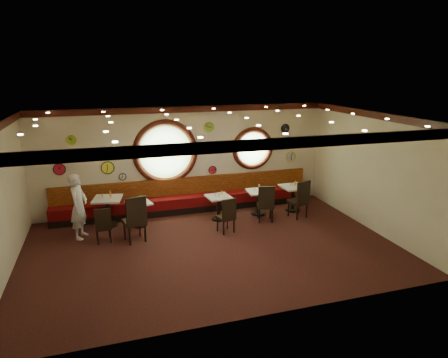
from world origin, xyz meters
TOP-DOWN VIEW (x-y plane):
  - floor at (0.00, 0.00)m, footprint 9.00×6.00m
  - ceiling at (0.00, 0.00)m, footprint 9.00×6.00m
  - wall_back at (0.00, 3.00)m, footprint 9.00×0.02m
  - wall_front at (0.00, -3.00)m, footprint 9.00×0.02m
  - wall_left at (-4.50, 0.00)m, footprint 0.02×6.00m
  - wall_right at (4.50, 0.00)m, footprint 0.02×6.00m
  - molding_back at (0.00, 2.95)m, footprint 9.00×0.10m
  - molding_front at (0.00, -2.95)m, footprint 9.00×0.10m
  - molding_right at (4.45, 0.00)m, footprint 0.10×6.00m
  - banquette_base at (0.00, 2.72)m, footprint 8.00×0.55m
  - banquette_seat at (0.00, 2.72)m, footprint 8.00×0.55m
  - banquette_back at (0.00, 2.94)m, footprint 8.00×0.10m
  - porthole_left_glass at (-0.60, 3.00)m, footprint 1.66×0.02m
  - porthole_left_frame at (-0.60, 2.98)m, footprint 1.98×0.18m
  - porthole_left_ring at (-0.60, 2.95)m, footprint 1.61×0.03m
  - porthole_right_glass at (2.20, 3.00)m, footprint 1.10×0.02m
  - porthole_right_frame at (2.20, 2.98)m, footprint 1.38×0.18m
  - porthole_right_ring at (2.20, 2.95)m, footprint 1.09×0.03m
  - wall_clock_0 at (1.35, 2.96)m, footprint 0.22×0.03m
  - wall_clock_1 at (0.75, 2.96)m, footprint 0.30×0.03m
  - wall_clock_2 at (3.30, 2.96)m, footprint 0.28×0.03m
  - wall_clock_3 at (-2.30, 2.96)m, footprint 0.36×0.03m
  - wall_clock_4 at (-3.20, 2.96)m, footprint 0.26×0.03m
  - wall_clock_5 at (3.55, 2.96)m, footprint 0.34×0.03m
  - wall_clock_6 at (0.85, 2.96)m, footprint 0.24×0.03m
  - wall_clock_7 at (-1.90, 2.96)m, footprint 0.20×0.03m
  - wall_clock_8 at (-3.60, 2.96)m, footprint 0.32×0.03m
  - table_a at (-2.38, 2.22)m, footprint 0.88×0.88m
  - table_b at (-1.56, 1.94)m, footprint 0.77×0.77m
  - table_c at (0.70, 1.76)m, footprint 0.72×0.72m
  - table_d at (1.98, 1.83)m, footprint 0.73×0.73m
  - table_e at (3.12, 1.83)m, footprint 0.75×0.75m
  - chair_a at (-2.53, 1.06)m, footprint 0.42×0.42m
  - chair_b at (-1.74, 0.86)m, footprint 0.63×0.63m
  - chair_c at (0.65, 0.75)m, footprint 0.50×0.50m
  - chair_d at (1.93, 1.18)m, footprint 0.57×0.57m
  - chair_e at (3.03, 1.18)m, footprint 0.59×0.59m
  - condiment_a_salt at (-2.50, 2.30)m, footprint 0.04×0.04m
  - condiment_b_salt at (-1.66, 2.03)m, footprint 0.03×0.03m
  - condiment_c_salt at (0.61, 1.81)m, footprint 0.04×0.04m
  - condiment_d_salt at (1.88, 1.94)m, footprint 0.04×0.04m
  - condiment_a_pepper at (-2.30, 2.15)m, footprint 0.04×0.04m
  - condiment_b_pepper at (-1.58, 1.91)m, footprint 0.03×0.03m
  - condiment_c_pepper at (0.70, 1.71)m, footprint 0.04×0.04m
  - condiment_d_pepper at (2.00, 1.77)m, footprint 0.04×0.04m
  - condiment_a_bottle at (-2.29, 2.29)m, footprint 0.06×0.06m
  - condiment_b_bottle at (-1.46, 2.02)m, footprint 0.05×0.05m
  - condiment_c_bottle at (0.84, 1.89)m, footprint 0.04×0.04m
  - condiment_d_bottle at (2.02, 1.92)m, footprint 0.05×0.05m
  - condiment_e_salt at (3.02, 1.85)m, footprint 0.03×0.03m
  - condiment_e_pepper at (3.10, 1.85)m, footprint 0.04×0.04m
  - condiment_e_bottle at (3.21, 1.90)m, footprint 0.05×0.05m
  - waiter at (-3.10, 1.60)m, footprint 0.60×0.73m

SIDE VIEW (x-z plane):
  - floor at x=0.00m, z-range 0.00..0.00m
  - banquette_base at x=0.00m, z-range 0.00..0.20m
  - banquette_seat at x=0.00m, z-range 0.20..0.50m
  - table_b at x=-1.56m, z-range 0.09..0.79m
  - table_c at x=0.70m, z-range 0.09..0.81m
  - table_d at x=1.98m, z-range 0.10..0.84m
  - table_e at x=3.12m, z-range 0.10..0.89m
  - table_a at x=-2.38m, z-range 0.11..0.92m
  - chair_a at x=-2.53m, z-range 0.25..0.83m
  - chair_c at x=0.65m, z-range 0.26..0.87m
  - chair_d at x=1.93m, z-range 0.29..0.97m
  - chair_e at x=3.03m, z-range 0.30..1.01m
  - chair_b at x=-1.74m, z-range 0.32..1.09m
  - condiment_b_salt at x=-1.66m, z-range 0.70..0.79m
  - condiment_b_pepper at x=-1.58m, z-range 0.70..0.80m
  - banquette_back at x=0.00m, z-range 0.48..1.02m
  - condiment_c_salt at x=0.61m, z-range 0.72..0.82m
  - condiment_c_pepper at x=0.70m, z-range 0.72..0.83m
  - condiment_b_bottle at x=-1.46m, z-range 0.70..0.87m
  - condiment_c_bottle at x=0.84m, z-range 0.72..0.86m
  - condiment_d_salt at x=1.88m, z-range 0.74..0.84m
  - condiment_d_pepper at x=2.00m, z-range 0.74..0.86m
  - condiment_d_bottle at x=2.02m, z-range 0.74..0.91m
  - condiment_e_salt at x=3.02m, z-range 0.79..0.88m
  - condiment_e_pepper at x=3.10m, z-range 0.79..0.89m
  - waiter at x=-3.10m, z-range 0.00..1.72m
  - condiment_e_bottle at x=3.21m, z-range 0.79..0.94m
  - condiment_a_pepper at x=-2.30m, z-range 0.82..0.93m
  - condiment_a_salt at x=-2.50m, z-range 0.82..0.93m
  - condiment_a_bottle at x=-2.29m, z-range 0.82..1.00m
  - wall_clock_6 at x=0.85m, z-range 1.08..1.32m
  - wall_clock_7 at x=-1.90m, z-range 1.10..1.30m
  - wall_clock_5 at x=3.55m, z-range 1.28..1.62m
  - wall_clock_3 at x=-2.30m, z-range 1.32..1.68m
  - wall_clock_8 at x=-3.60m, z-range 1.39..1.71m
  - wall_back at x=0.00m, z-range 0.00..3.20m
  - wall_front at x=0.00m, z-range 0.00..3.20m
  - wall_left at x=-4.50m, z-range 0.00..3.20m
  - wall_right at x=4.50m, z-range 0.00..3.20m
  - porthole_right_ring at x=2.20m, z-range 1.26..2.34m
  - porthole_right_glass at x=2.20m, z-range 1.25..2.35m
  - porthole_right_frame at x=2.20m, z-range 1.11..2.49m
  - porthole_left_glass at x=-0.60m, z-range 1.02..2.68m
  - porthole_left_frame at x=-0.60m, z-range 0.86..2.84m
  - porthole_left_ring at x=-0.60m, z-range 1.04..2.66m
  - wall_clock_0 at x=1.35m, z-range 1.84..2.06m
  - wall_clock_4 at x=-3.20m, z-range 2.22..2.48m
  - wall_clock_2 at x=3.30m, z-range 2.26..2.54m
  - wall_clock_1 at x=0.75m, z-range 2.40..2.70m
  - molding_back at x=0.00m, z-range 3.02..3.20m
  - molding_front at x=0.00m, z-range 3.02..3.20m
  - molding_right at x=4.45m, z-range 3.02..3.20m
  - ceiling at x=0.00m, z-range 3.19..3.21m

